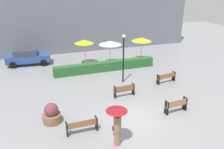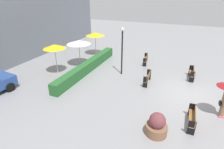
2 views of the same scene
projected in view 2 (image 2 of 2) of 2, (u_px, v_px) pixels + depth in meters
The scene contains 12 objects.
ground_plane at pixel (186, 93), 12.92m from camera, with size 60.00×60.00×0.00m, color gray.
bench_mid_center at pixel (148, 77), 14.06m from camera, with size 1.59×0.38×0.89m.
bench_far_right at pixel (146, 59), 18.01m from camera, with size 1.81×0.58×0.82m.
bench_near_right at pixel (192, 73), 14.82m from camera, with size 1.55×0.45×0.91m.
bench_near_left at pixel (193, 117), 9.68m from camera, with size 1.77×0.37×0.82m.
planter_pot at pixel (157, 125), 9.04m from camera, with size 1.09×1.09×1.24m.
lamp_post at pixel (122, 47), 14.90m from camera, with size 0.28×0.28×4.00m.
patio_umbrella_yellow at pixel (54, 47), 15.15m from camera, with size 1.87×1.87×2.57m.
patio_umbrella_white at pixel (79, 42), 16.89m from camera, with size 2.22×2.22×2.46m.
patio_umbrella_yellow_far at pixel (95, 34), 19.79m from camera, with size 2.06×2.06×2.50m.
hedge_strip at pixel (88, 66), 16.34m from camera, with size 9.62×0.70×0.87m, color #28602D.
building_facade at pixel (10, 21), 16.86m from camera, with size 28.00×1.20×8.17m, color slate.
Camera 2 is at (-12.35, 0.52, 6.63)m, focal length 29.12 mm.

